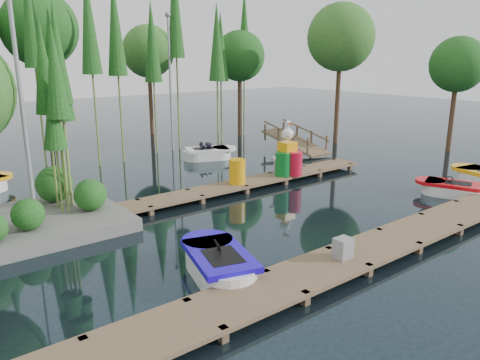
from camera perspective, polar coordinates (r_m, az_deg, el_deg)
ground_plane at (r=15.15m, az=-0.32°, el=-4.71°), size 90.00×90.00×0.00m
near_dock at (r=12.09m, az=13.03°, el=-9.25°), size 18.00×1.50×0.50m
far_dock at (r=17.56m, az=-2.74°, el=-1.14°), size 15.00×1.20×0.50m
tree_screen at (r=22.89m, az=-22.00°, el=16.51°), size 34.42×18.53×10.31m
lamp_island at (r=14.18m, az=-25.27°, el=10.15°), size 0.30×0.30×7.25m
lamp_rear at (r=25.67m, az=-8.55°, el=12.99°), size 0.30×0.30×7.25m
ramp at (r=25.51m, az=6.76°, el=4.73°), size 1.50×3.94×1.49m
boat_blue at (r=11.37m, az=-2.60°, el=-10.21°), size 2.04×3.12×0.97m
boat_red at (r=19.21m, az=24.31°, el=-1.05°), size 1.91×2.68×0.82m
boat_white_far at (r=23.66m, az=-3.90°, el=3.24°), size 2.96×2.12×1.28m
utility_cabinet at (r=11.80m, az=12.45°, el=-8.11°), size 0.42×0.36×0.52m
yellow_barrel at (r=17.95m, az=-0.34°, el=1.05°), size 0.64×0.64×0.95m
drum_cluster at (r=19.43m, az=5.94°, el=2.61°), size 1.30×1.19×2.25m
seagull_post at (r=19.15m, az=4.27°, el=2.14°), size 0.51×0.28×0.82m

